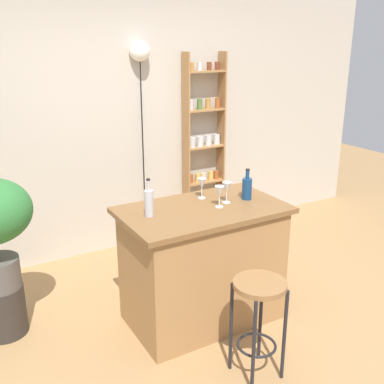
{
  "coord_description": "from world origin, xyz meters",
  "views": [
    {
      "loc": [
        -1.66,
        -2.42,
        2.13
      ],
      "look_at": [
        0.05,
        0.55,
        0.98
      ],
      "focal_mm": 42.79,
      "sensor_mm": 36.0,
      "label": 1
    }
  ],
  "objects_px": {
    "wine_glass_center": "(219,192)",
    "pendant_globe_light": "(140,55)",
    "bar_stool": "(259,306)",
    "bottle_vinegar": "(247,188)",
    "spice_shelf": "(204,150)",
    "plant_stool": "(4,310)",
    "bottle_olive_oil": "(149,202)",
    "wine_glass_right": "(227,188)",
    "wine_glass_left": "(202,184)"
  },
  "relations": [
    {
      "from": "plant_stool",
      "to": "wine_glass_center",
      "type": "xyz_separation_m",
      "value": [
        1.51,
        -0.62,
        0.86
      ]
    },
    {
      "from": "wine_glass_center",
      "to": "pendant_globe_light",
      "type": "xyz_separation_m",
      "value": [
        0.1,
        1.59,
        0.93
      ]
    },
    {
      "from": "bottle_vinegar",
      "to": "bar_stool",
      "type": "bearing_deg",
      "value": -120.12
    },
    {
      "from": "plant_stool",
      "to": "pendant_globe_light",
      "type": "relative_size",
      "value": 0.18
    },
    {
      "from": "wine_glass_left",
      "to": "pendant_globe_light",
      "type": "bearing_deg",
      "value": 85.57
    },
    {
      "from": "bar_stool",
      "to": "wine_glass_center",
      "type": "xyz_separation_m",
      "value": [
        0.14,
        0.69,
        0.55
      ]
    },
    {
      "from": "bottle_vinegar",
      "to": "pendant_globe_light",
      "type": "height_order",
      "value": "pendant_globe_light"
    },
    {
      "from": "spice_shelf",
      "to": "plant_stool",
      "type": "bearing_deg",
      "value": -158.23
    },
    {
      "from": "spice_shelf",
      "to": "bottle_vinegar",
      "type": "bearing_deg",
      "value": -109.31
    },
    {
      "from": "plant_stool",
      "to": "wine_glass_left",
      "type": "xyz_separation_m",
      "value": [
        1.51,
        -0.38,
        0.86
      ]
    },
    {
      "from": "pendant_globe_light",
      "to": "wine_glass_right",
      "type": "bearing_deg",
      "value": -89.8
    },
    {
      "from": "bottle_olive_oil",
      "to": "bottle_vinegar",
      "type": "distance_m",
      "value": 0.82
    },
    {
      "from": "bar_stool",
      "to": "bottle_olive_oil",
      "type": "distance_m",
      "value": 1.02
    },
    {
      "from": "plant_stool",
      "to": "wine_glass_right",
      "type": "distance_m",
      "value": 1.92
    },
    {
      "from": "wine_glass_left",
      "to": "bar_stool",
      "type": "bearing_deg",
      "value": -98.11
    },
    {
      "from": "plant_stool",
      "to": "bottle_olive_oil",
      "type": "relative_size",
      "value": 1.41
    },
    {
      "from": "bottle_olive_oil",
      "to": "wine_glass_right",
      "type": "distance_m",
      "value": 0.63
    },
    {
      "from": "bar_stool",
      "to": "pendant_globe_light",
      "type": "xyz_separation_m",
      "value": [
        0.24,
        2.28,
        1.48
      ]
    },
    {
      "from": "bottle_vinegar",
      "to": "wine_glass_right",
      "type": "height_order",
      "value": "bottle_vinegar"
    },
    {
      "from": "plant_stool",
      "to": "bottle_olive_oil",
      "type": "height_order",
      "value": "bottle_olive_oil"
    },
    {
      "from": "bottle_olive_oil",
      "to": "wine_glass_center",
      "type": "relative_size",
      "value": 1.69
    },
    {
      "from": "plant_stool",
      "to": "bottle_vinegar",
      "type": "relative_size",
      "value": 1.6
    },
    {
      "from": "plant_stool",
      "to": "bottle_olive_oil",
      "type": "distance_m",
      "value": 1.4
    },
    {
      "from": "bar_stool",
      "to": "spice_shelf",
      "type": "distance_m",
      "value": 2.48
    },
    {
      "from": "bar_stool",
      "to": "bottle_olive_oil",
      "type": "xyz_separation_m",
      "value": [
        -0.39,
        0.78,
        0.53
      ]
    },
    {
      "from": "spice_shelf",
      "to": "bottle_olive_oil",
      "type": "relative_size",
      "value": 7.28
    },
    {
      "from": "bar_stool",
      "to": "wine_glass_left",
      "type": "height_order",
      "value": "wine_glass_left"
    },
    {
      "from": "wine_glass_center",
      "to": "wine_glass_right",
      "type": "height_order",
      "value": "same"
    },
    {
      "from": "plant_stool",
      "to": "wine_glass_left",
      "type": "height_order",
      "value": "wine_glass_left"
    },
    {
      "from": "wine_glass_center",
      "to": "pendant_globe_light",
      "type": "relative_size",
      "value": 0.08
    },
    {
      "from": "bar_stool",
      "to": "plant_stool",
      "type": "height_order",
      "value": "bar_stool"
    },
    {
      "from": "bar_stool",
      "to": "plant_stool",
      "type": "distance_m",
      "value": 1.93
    },
    {
      "from": "wine_glass_right",
      "to": "pendant_globe_light",
      "type": "relative_size",
      "value": 0.08
    },
    {
      "from": "bar_stool",
      "to": "spice_shelf",
      "type": "xyz_separation_m",
      "value": [
        0.95,
        2.24,
        0.46
      ]
    },
    {
      "from": "bar_stool",
      "to": "bottle_vinegar",
      "type": "distance_m",
      "value": 1.0
    },
    {
      "from": "bar_stool",
      "to": "wine_glass_center",
      "type": "height_order",
      "value": "wine_glass_center"
    },
    {
      "from": "wine_glass_left",
      "to": "wine_glass_center",
      "type": "relative_size",
      "value": 1.0
    },
    {
      "from": "bottle_vinegar",
      "to": "wine_glass_left",
      "type": "xyz_separation_m",
      "value": [
        -0.29,
        0.19,
        0.03
      ]
    },
    {
      "from": "spice_shelf",
      "to": "wine_glass_right",
      "type": "xyz_separation_m",
      "value": [
        -0.71,
        -1.5,
        0.09
      ]
    },
    {
      "from": "plant_stool",
      "to": "wine_glass_left",
      "type": "relative_size",
      "value": 2.38
    },
    {
      "from": "spice_shelf",
      "to": "bottle_olive_oil",
      "type": "distance_m",
      "value": 1.98
    },
    {
      "from": "bar_stool",
      "to": "wine_glass_left",
      "type": "distance_m",
      "value": 1.08
    },
    {
      "from": "bar_stool",
      "to": "wine_glass_center",
      "type": "relative_size",
      "value": 4.2
    },
    {
      "from": "spice_shelf",
      "to": "pendant_globe_light",
      "type": "height_order",
      "value": "pendant_globe_light"
    },
    {
      "from": "spice_shelf",
      "to": "wine_glass_right",
      "type": "bearing_deg",
      "value": -115.43
    },
    {
      "from": "bottle_olive_oil",
      "to": "wine_glass_center",
      "type": "height_order",
      "value": "bottle_olive_oil"
    },
    {
      "from": "bottle_olive_oil",
      "to": "spice_shelf",
      "type": "bearing_deg",
      "value": 47.33
    },
    {
      "from": "spice_shelf",
      "to": "plant_stool",
      "type": "distance_m",
      "value": 2.62
    },
    {
      "from": "bottle_vinegar",
      "to": "wine_glass_center",
      "type": "height_order",
      "value": "bottle_vinegar"
    },
    {
      "from": "bottle_olive_oil",
      "to": "plant_stool",
      "type": "bearing_deg",
      "value": 151.83
    }
  ]
}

